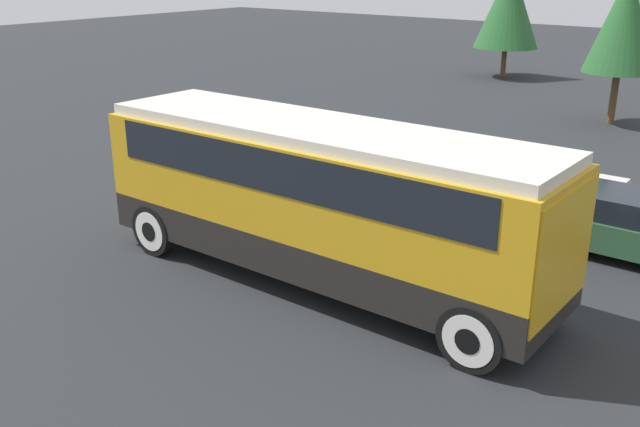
# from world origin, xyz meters

# --- Properties ---
(ground_plane) EXTENTS (120.00, 120.00, 0.00)m
(ground_plane) POSITION_xyz_m (0.00, 0.00, 0.00)
(ground_plane) COLOR #26282B
(tour_bus) EXTENTS (9.84, 2.63, 3.30)m
(tour_bus) POSITION_xyz_m (0.10, -0.00, 1.99)
(tour_bus) COLOR black
(tour_bus) RESTS_ON ground_plane
(parked_car_near) EXTENTS (4.14, 1.86, 1.48)m
(parked_car_near) POSITION_xyz_m (1.63, 7.43, 0.72)
(parked_car_near) COLOR silver
(parked_car_near) RESTS_ON ground_plane
(parked_car_mid) EXTENTS (4.59, 1.86, 1.44)m
(parked_car_mid) POSITION_xyz_m (4.58, 5.25, 0.72)
(parked_car_mid) COLOR #2D5638
(parked_car_mid) RESTS_ON ground_plane
(tree_center) EXTENTS (3.46, 3.46, 6.06)m
(tree_center) POSITION_xyz_m (-8.22, 27.05, 3.83)
(tree_center) COLOR brown
(tree_center) RESTS_ON ground_plane
(tree_right) EXTENTS (2.74, 2.74, 5.94)m
(tree_right) POSITION_xyz_m (0.16, 18.71, 3.98)
(tree_right) COLOR brown
(tree_right) RESTS_ON ground_plane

